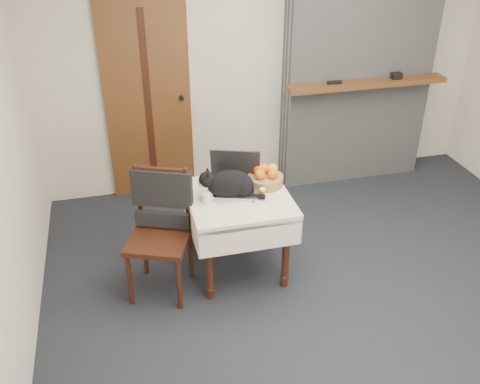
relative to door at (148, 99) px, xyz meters
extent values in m
plane|color=black|center=(1.20, -1.97, -1.00)|extent=(4.50, 4.50, 0.00)
cube|color=beige|center=(1.20, 0.03, 0.30)|extent=(4.50, 0.02, 2.60)
cube|color=brown|center=(0.00, 0.00, 0.00)|extent=(0.82, 0.05, 2.00)
cube|color=#331A0D|center=(0.00, -0.03, 0.00)|extent=(0.06, 0.01, 1.70)
cylinder|color=black|center=(0.32, -0.04, 0.00)|extent=(0.04, 0.06, 0.04)
cube|color=gray|center=(2.10, -0.12, 0.30)|extent=(1.50, 0.30, 2.60)
cube|color=brown|center=(2.10, -0.36, 0.10)|extent=(1.62, 0.18, 0.05)
cube|color=black|center=(1.75, -0.36, 0.14)|extent=(0.14, 0.04, 0.03)
cube|color=black|center=(2.40, -0.36, 0.16)|extent=(0.10, 0.07, 0.06)
cylinder|color=#331A0D|center=(0.22, -1.79, -0.68)|extent=(0.06, 0.06, 0.64)
sphere|color=#331A0D|center=(0.22, -1.79, -0.92)|extent=(0.07, 0.07, 0.07)
cylinder|color=#331A0D|center=(0.82, -1.79, -0.68)|extent=(0.06, 0.06, 0.64)
sphere|color=#331A0D|center=(0.82, -1.79, -0.92)|extent=(0.07, 0.07, 0.07)
cylinder|color=#331A0D|center=(0.22, -1.19, -0.68)|extent=(0.06, 0.06, 0.64)
sphere|color=#331A0D|center=(0.22, -1.19, -0.92)|extent=(0.07, 0.07, 0.07)
cylinder|color=#331A0D|center=(0.82, -1.19, -0.68)|extent=(0.06, 0.06, 0.64)
sphere|color=#331A0D|center=(0.82, -1.19, -0.92)|extent=(0.07, 0.07, 0.07)
cube|color=white|center=(0.52, -1.49, -0.33)|extent=(0.78, 0.78, 0.06)
cube|color=white|center=(0.52, -1.88, -0.44)|extent=(0.78, 0.01, 0.22)
cube|color=white|center=(0.52, -1.11, -0.44)|extent=(0.78, 0.01, 0.22)
cube|color=white|center=(0.14, -1.49, -0.44)|extent=(0.01, 0.78, 0.22)
cube|color=white|center=(0.91, -1.49, -0.44)|extent=(0.01, 0.78, 0.22)
cube|color=#B7B7BC|center=(0.50, -1.43, -0.29)|extent=(0.46, 0.39, 0.02)
cube|color=black|center=(0.50, -1.43, -0.27)|extent=(0.37, 0.28, 0.00)
cube|color=black|center=(0.55, -1.27, -0.14)|extent=(0.39, 0.19, 0.27)
cube|color=#9DB5E6|center=(0.55, -1.28, -0.14)|extent=(0.36, 0.17, 0.24)
ellipsoid|color=black|center=(0.45, -1.48, -0.19)|extent=(0.35, 0.22, 0.21)
ellipsoid|color=black|center=(0.56, -1.48, -0.21)|extent=(0.19, 0.21, 0.17)
sphere|color=black|center=(0.29, -1.46, -0.14)|extent=(0.13, 0.13, 0.12)
ellipsoid|color=white|center=(0.25, -1.46, -0.17)|extent=(0.06, 0.07, 0.06)
ellipsoid|color=white|center=(0.32, -1.46, -0.23)|extent=(0.06, 0.08, 0.09)
cone|color=black|center=(0.29, -1.50, -0.08)|extent=(0.04, 0.05, 0.05)
cone|color=black|center=(0.30, -1.43, -0.08)|extent=(0.04, 0.05, 0.05)
cylinder|color=black|center=(0.62, -1.56, -0.27)|extent=(0.18, 0.11, 0.04)
sphere|color=white|center=(0.31, -1.50, -0.28)|extent=(0.04, 0.04, 0.04)
sphere|color=white|center=(0.32, -1.42, -0.28)|extent=(0.04, 0.04, 0.04)
cylinder|color=silver|center=(0.27, -1.53, -0.26)|extent=(0.07, 0.07, 0.08)
cylinder|color=#993A12|center=(0.69, -1.56, -0.27)|extent=(0.03, 0.03, 0.07)
cylinder|color=white|center=(0.69, -1.56, -0.23)|extent=(0.04, 0.04, 0.02)
cylinder|color=#9F8240|center=(0.77, -1.37, -0.26)|extent=(0.28, 0.28, 0.08)
sphere|color=#FF5B15|center=(0.72, -1.41, -0.18)|extent=(0.08, 0.08, 0.08)
sphere|color=#FF5B15|center=(0.82, -1.42, -0.18)|extent=(0.08, 0.08, 0.08)
sphere|color=#FF5B15|center=(0.77, -1.32, -0.18)|extent=(0.08, 0.08, 0.08)
sphere|color=yellow|center=(0.84, -1.34, -0.18)|extent=(0.08, 0.08, 0.08)
sphere|color=#FF5B15|center=(0.73, -1.33, -0.18)|extent=(0.08, 0.08, 0.08)
cube|color=black|center=(0.68, -1.47, -0.30)|extent=(0.12, 0.11, 0.01)
cube|color=#331A0D|center=(-0.12, -1.61, -0.53)|extent=(0.57, 0.57, 0.04)
cylinder|color=#331A0D|center=(-0.37, -1.71, -0.76)|extent=(0.04, 0.04, 0.47)
cylinder|color=#331A0D|center=(-0.02, -1.85, -0.76)|extent=(0.04, 0.04, 0.47)
cylinder|color=#331A0D|center=(-0.22, -1.36, -0.76)|extent=(0.04, 0.04, 0.47)
cylinder|color=#331A0D|center=(0.13, -1.50, -0.76)|extent=(0.04, 0.04, 0.47)
cylinder|color=#331A0D|center=(-0.22, -1.36, -0.27)|extent=(0.04, 0.04, 0.52)
cylinder|color=#331A0D|center=(0.13, -1.50, -0.27)|extent=(0.04, 0.04, 0.52)
cube|color=#331A0D|center=(-0.05, -1.43, -0.16)|extent=(0.36, 0.17, 0.29)
cube|color=black|center=(-0.05, -1.44, -0.18)|extent=(0.45, 0.23, 0.29)
camera|label=1|loc=(-0.33, -4.93, 1.78)|focal=40.00mm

